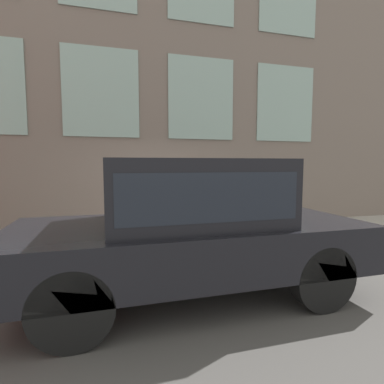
# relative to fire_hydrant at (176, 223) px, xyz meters

# --- Properties ---
(ground_plane) EXTENTS (80.00, 80.00, 0.00)m
(ground_plane) POSITION_rel_fire_hydrant_xyz_m (-0.66, 0.17, -0.59)
(ground_plane) COLOR #514F4C
(sidewalk) EXTENTS (2.34, 60.00, 0.14)m
(sidewalk) POSITION_rel_fire_hydrant_xyz_m (0.50, 0.17, -0.52)
(sidewalk) COLOR #B2ADA3
(sidewalk) RESTS_ON ground_plane
(building_facade) EXTENTS (0.33, 40.00, 7.95)m
(building_facade) POSITION_rel_fire_hydrant_xyz_m (1.82, 0.17, 3.40)
(building_facade) COLOR gray
(building_facade) RESTS_ON ground_plane
(fire_hydrant) EXTENTS (0.31, 0.43, 0.87)m
(fire_hydrant) POSITION_rel_fire_hydrant_xyz_m (0.00, 0.00, 0.00)
(fire_hydrant) COLOR gray
(fire_hydrant) RESTS_ON sidewalk
(person) EXTENTS (0.34, 0.22, 1.39)m
(person) POSITION_rel_fire_hydrant_xyz_m (0.47, -0.82, 0.39)
(person) COLOR #998466
(person) RESTS_ON sidewalk
(parked_car_charcoal_near) EXTENTS (1.94, 4.60, 1.85)m
(parked_car_charcoal_near) POSITION_rel_fire_hydrant_xyz_m (-2.05, 0.25, 0.43)
(parked_car_charcoal_near) COLOR black
(parked_car_charcoal_near) RESTS_ON ground_plane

